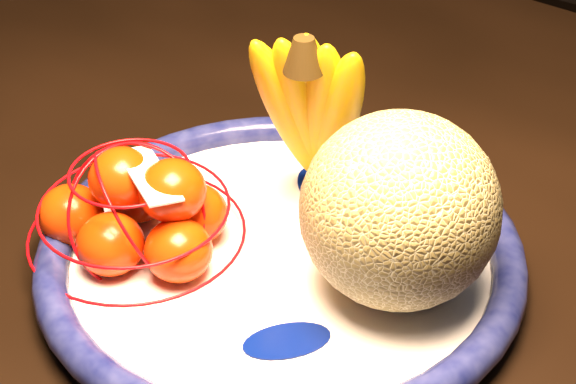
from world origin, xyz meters
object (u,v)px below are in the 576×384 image
Objects in this scene: banana_bunch at (314,107)px; mandarin_bag at (140,212)px; dining_table at (445,299)px; fruit_bowl at (280,253)px; cantaloupe at (399,210)px.

banana_bunch is 1.00× the size of mandarin_bag.
fruit_bowl is at bearing -119.47° from dining_table.
mandarin_bag is (-0.09, -0.06, 0.03)m from fruit_bowl.
cantaloupe is at bearing -83.49° from dining_table.
banana_bunch is (-0.11, -0.06, 0.19)m from dining_table.
banana_bunch reaches higher than cantaloupe.
banana_bunch reaches higher than fruit_bowl.
cantaloupe is 0.80× the size of banana_bunch.
cantaloupe is at bearing -46.42° from banana_bunch.
mandarin_bag is (-0.19, -0.08, -0.04)m from cantaloupe.
cantaloupe is 0.79× the size of mandarin_bag.
dining_table is at bearing 93.42° from cantaloupe.
dining_table is at bearing 47.37° from mandarin_bag.
dining_table is 8.95× the size of mandarin_bag.
fruit_bowl is 0.12m from cantaloupe.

